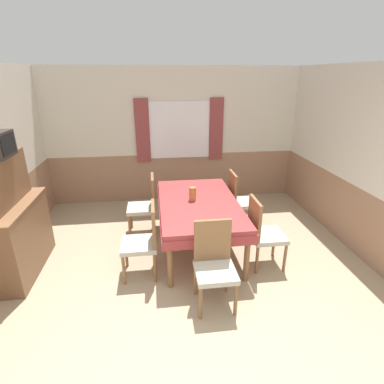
# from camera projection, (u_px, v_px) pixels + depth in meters

# --- Properties ---
(ground_plane) EXTENTS (16.00, 16.00, 0.00)m
(ground_plane) POSITION_uv_depth(u_px,v_px,m) (209.00, 362.00, 2.73)
(ground_plane) COLOR tan
(wall_back) EXTENTS (5.28, 0.09, 2.60)m
(wall_back) POSITION_uv_depth(u_px,v_px,m) (174.00, 136.00, 5.89)
(wall_back) COLOR silver
(wall_back) RESTS_ON ground_plane
(wall_right) EXTENTS (0.05, 4.32, 2.60)m
(wall_right) POSITION_uv_depth(u_px,v_px,m) (353.00, 159.00, 4.36)
(wall_right) COLOR silver
(wall_right) RESTS_ON ground_plane
(dining_table) EXTENTS (1.14, 1.92, 0.75)m
(dining_table) POSITION_uv_depth(u_px,v_px,m) (199.00, 208.00, 4.32)
(dining_table) COLOR #9E3838
(dining_table) RESTS_ON ground_plane
(chair_left_far) EXTENTS (0.44, 0.44, 0.97)m
(chair_left_far) POSITION_uv_depth(u_px,v_px,m) (146.00, 203.00, 4.79)
(chair_left_far) COLOR brown
(chair_left_far) RESTS_ON ground_plane
(chair_left_near) EXTENTS (0.44, 0.44, 0.97)m
(chair_left_near) POSITION_uv_depth(u_px,v_px,m) (144.00, 239.00, 3.76)
(chair_left_near) COLOR brown
(chair_left_near) RESTS_ON ground_plane
(chair_head_near) EXTENTS (0.44, 0.44, 0.97)m
(chair_head_near) POSITION_uv_depth(u_px,v_px,m) (214.00, 262.00, 3.30)
(chair_head_near) COLOR brown
(chair_head_near) RESTS_ON ground_plane
(chair_right_near) EXTENTS (0.44, 0.44, 0.97)m
(chair_right_near) POSITION_uv_depth(u_px,v_px,m) (263.00, 231.00, 3.95)
(chair_right_near) COLOR brown
(chair_right_near) RESTS_ON ground_plane
(chair_right_far) EXTENTS (0.44, 0.44, 0.97)m
(chair_right_far) POSITION_uv_depth(u_px,v_px,m) (239.00, 199.00, 4.98)
(chair_right_far) COLOR brown
(chair_right_far) RESTS_ON ground_plane
(sideboard) EXTENTS (0.46, 1.22, 1.55)m
(sideboard) POSITION_uv_depth(u_px,v_px,m) (14.00, 226.00, 3.77)
(sideboard) COLOR brown
(sideboard) RESTS_ON ground_plane
(vase) EXTENTS (0.10, 0.10, 0.20)m
(vase) POSITION_uv_depth(u_px,v_px,m) (193.00, 194.00, 4.30)
(vase) COLOR #B26B38
(vase) RESTS_ON dining_table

